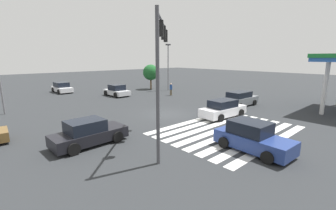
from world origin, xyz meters
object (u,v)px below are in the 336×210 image
object	(u,v)px
traffic_signal_mast	(161,52)
car_4	(252,138)
car_5	(240,99)
car_3	(88,133)
pedestrian	(171,89)
car_2	(223,109)
tree_corner_a	(151,72)
car_0	(62,88)
street_light_pole_a	(168,63)
car_1	(117,91)

from	to	relation	value
traffic_signal_mast	car_4	distance (m)	7.06
car_4	car_5	size ratio (longest dim) A/B	0.93
car_3	pedestrian	xyz separation A→B (m)	(16.13, 9.91, 0.23)
traffic_signal_mast	car_2	distance (m)	9.88
car_4	tree_corner_a	world-z (taller)	tree_corner_a
car_2	car_4	size ratio (longest dim) A/B	1.08
car_3	car_4	bearing A→B (deg)	-50.01
tree_corner_a	traffic_signal_mast	bearing A→B (deg)	-126.53
traffic_signal_mast	pedestrian	xyz separation A→B (m)	(13.02, 13.16, -4.56)
car_2	pedestrian	xyz separation A→B (m)	(4.51, 11.68, 0.22)
car_0	car_5	bearing A→B (deg)	25.53
car_3	car_4	size ratio (longest dim) A/B	1.03
car_3	car_4	xyz separation A→B (m)	(6.56, -7.18, 0.05)
car_3	street_light_pole_a	world-z (taller)	street_light_pole_a
traffic_signal_mast	car_3	world-z (taller)	traffic_signal_mast
car_2	car_4	xyz separation A→B (m)	(-5.07, -5.42, 0.04)
car_5	pedestrian	xyz separation A→B (m)	(-0.88, 10.16, 0.20)
traffic_signal_mast	car_2	size ratio (longest dim) A/B	1.59
traffic_signal_mast	street_light_pole_a	bearing A→B (deg)	1.78
traffic_signal_mast	street_light_pole_a	size ratio (longest dim) A/B	1.03
car_2	traffic_signal_mast	bearing A→B (deg)	-166.02
pedestrian	car_4	bearing A→B (deg)	15.24
car_1	car_2	bearing A→B (deg)	-177.60
car_1	car_4	xyz separation A→B (m)	(-3.77, -21.91, 0.06)
pedestrian	car_5	bearing A→B (deg)	49.44
pedestrian	tree_corner_a	xyz separation A→B (m)	(1.87, 6.95, 1.83)
car_0	pedestrian	bearing A→B (deg)	37.95
car_4	pedestrian	size ratio (longest dim) A/B	2.56
traffic_signal_mast	car_5	distance (m)	15.00
car_4	car_5	xyz separation A→B (m)	(10.46, 6.93, -0.01)
car_3	tree_corner_a	distance (m)	24.75
car_5	car_2	bearing A→B (deg)	-162.03
car_2	car_5	world-z (taller)	car_5
car_1	pedestrian	xyz separation A→B (m)	(5.81, -4.81, 0.24)
car_4	tree_corner_a	xyz separation A→B (m)	(11.44, 24.04, 2.01)
car_5	car_4	bearing A→B (deg)	-144.19
car_5	street_light_pole_a	bearing A→B (deg)	83.68
car_1	car_4	size ratio (longest dim) A/B	0.96
street_light_pole_a	car_5	bearing A→B (deg)	-98.58
pedestrian	car_2	bearing A→B (deg)	23.38
car_0	street_light_pole_a	world-z (taller)	street_light_pole_a
car_3	pedestrian	size ratio (longest dim) A/B	2.64
car_2	car_3	xyz separation A→B (m)	(-11.62, 1.77, -0.01)
pedestrian	tree_corner_a	size ratio (longest dim) A/B	0.42
tree_corner_a	car_4	bearing A→B (deg)	-115.45
car_4	car_0	bearing A→B (deg)	-175.42
car_1	car_2	xyz separation A→B (m)	(1.30, -16.49, 0.03)
tree_corner_a	car_2	bearing A→B (deg)	-108.90
pedestrian	tree_corner_a	distance (m)	7.42
car_2	car_0	bearing A→B (deg)	107.46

